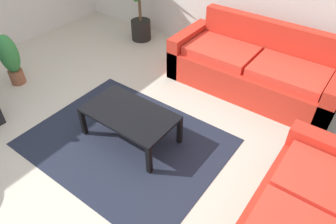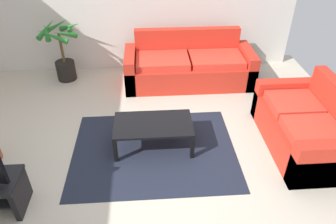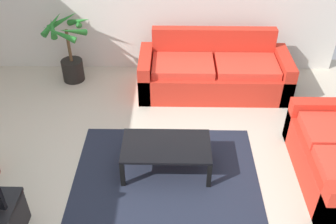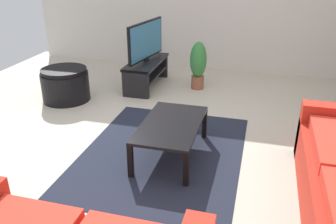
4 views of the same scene
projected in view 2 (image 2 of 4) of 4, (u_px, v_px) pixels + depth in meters
ground_plane at (137, 173)px, 3.97m from camera, size 6.60×6.60×0.00m
couch_main at (189, 67)px, 5.72m from camera, size 2.28×0.90×0.90m
couch_loveseat at (305, 127)px, 4.25m from camera, size 0.90×1.61×0.90m
coffee_table at (153, 126)px, 4.20m from camera, size 1.05×0.60×0.38m
area_rug at (154, 150)px, 4.31m from camera, size 2.20×1.70×0.01m
potted_palm at (63, 54)px, 5.70m from camera, size 0.78×0.77×1.08m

